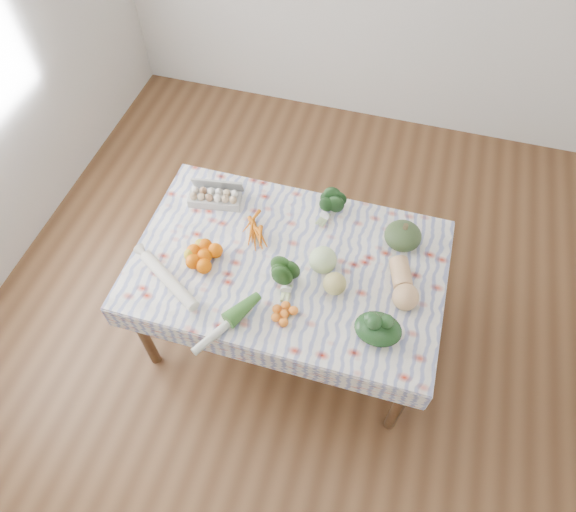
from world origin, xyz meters
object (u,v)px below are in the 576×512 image
object	(u,v)px
cabbage	(323,260)
grapefruit	(335,284)
kabocha_squash	(403,236)
butternut_squash	(404,283)
dining_table	(288,271)
egg_carton	(215,198)

from	to	relation	value
cabbage	grapefruit	size ratio (longest dim) A/B	1.22
kabocha_squash	cabbage	xyz separation A→B (m)	(-0.38, -0.28, 0.01)
grapefruit	butternut_squash	bearing A→B (deg)	15.90
butternut_squash	kabocha_squash	bearing A→B (deg)	81.80
dining_table	butternut_squash	world-z (taller)	butternut_squash
dining_table	butternut_squash	bearing A→B (deg)	-0.50
grapefruit	cabbage	bearing A→B (deg)	127.84
egg_carton	kabocha_squash	distance (m)	1.08
egg_carton	cabbage	size ratio (longest dim) A/B	2.05
butternut_squash	grapefruit	xyz separation A→B (m)	(-0.33, -0.10, -0.01)
egg_carton	grapefruit	world-z (taller)	grapefruit
cabbage	egg_carton	bearing A→B (deg)	159.04
dining_table	grapefruit	size ratio (longest dim) A/B	13.41
egg_carton	kabocha_squash	size ratio (longest dim) A/B	1.49
cabbage	butternut_squash	distance (m)	0.42
egg_carton	grapefruit	xyz separation A→B (m)	(0.80, -0.39, 0.02)
dining_table	cabbage	xyz separation A→B (m)	(0.18, 0.02, 0.16)
dining_table	kabocha_squash	size ratio (longest dim) A/B	7.98
kabocha_squash	cabbage	bearing A→B (deg)	-143.47
dining_table	cabbage	size ratio (longest dim) A/B	10.98
dining_table	egg_carton	world-z (taller)	egg_carton
kabocha_squash	butternut_squash	xyz separation A→B (m)	(0.05, -0.30, 0.00)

